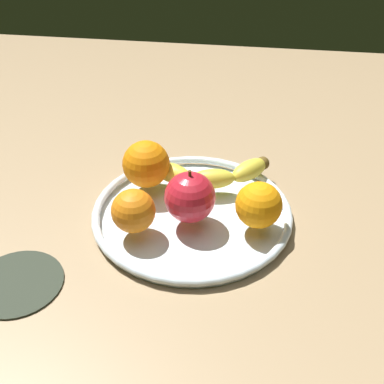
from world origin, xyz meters
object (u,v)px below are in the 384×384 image
apple (190,197)px  orange_front_left (133,211)px  fruit_bowl (192,213)px  banana (214,174)px  orange_front_right (146,164)px  ambient_coaster (17,282)px  orange_back_left (259,205)px

apple → orange_front_left: (-7.32, -3.47, -0.56)cm
fruit_bowl → orange_front_left: size_ratio=4.81×
banana → orange_front_right: size_ratio=2.63×
ambient_coaster → fruit_bowl: bearing=38.9°
apple → banana: bearing=75.0°
banana → apple: bearing=-117.4°
banana → orange_front_left: 16.23cm
banana → orange_front_left: (-9.82, -12.83, 1.53)cm
fruit_bowl → banana: bearing=71.2°
orange_front_left → ambient_coaster: (-13.01, -10.88, -4.59)cm
orange_front_right → ambient_coaster: 25.57cm
fruit_bowl → apple: 5.00cm
apple → orange_back_left: bearing=-0.0°
fruit_bowl → orange_front_right: (-7.90, 5.27, 4.56)cm
orange_back_left → orange_front_right: (-17.55, 7.37, 0.38)cm
apple → orange_back_left: size_ratio=1.23×
banana → apple: (-2.50, -9.36, 2.09)cm
apple → orange_front_left: bearing=-154.6°
orange_back_left → orange_front_left: bearing=-168.5°
orange_front_left → banana: bearing=52.6°
fruit_bowl → orange_front_left: (-7.35, -5.56, 3.98)cm
orange_front_left → orange_back_left: (17.01, 3.46, 0.20)cm
banana → orange_back_left: (7.18, -9.37, 1.73)cm
banana → ambient_coaster: banana is taller
ambient_coaster → banana: bearing=46.1°
fruit_bowl → orange_back_left: size_ratio=4.51×
fruit_bowl → ambient_coaster: (-20.36, -16.44, -0.62)cm
orange_front_right → ambient_coaster: (-12.47, -21.71, -5.18)cm
banana → orange_back_left: size_ratio=2.93×
apple → fruit_bowl: bearing=89.0°
orange_back_left → ambient_coaster: (-30.02, -14.34, -4.80)cm
orange_front_left → ambient_coaster: 17.57cm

